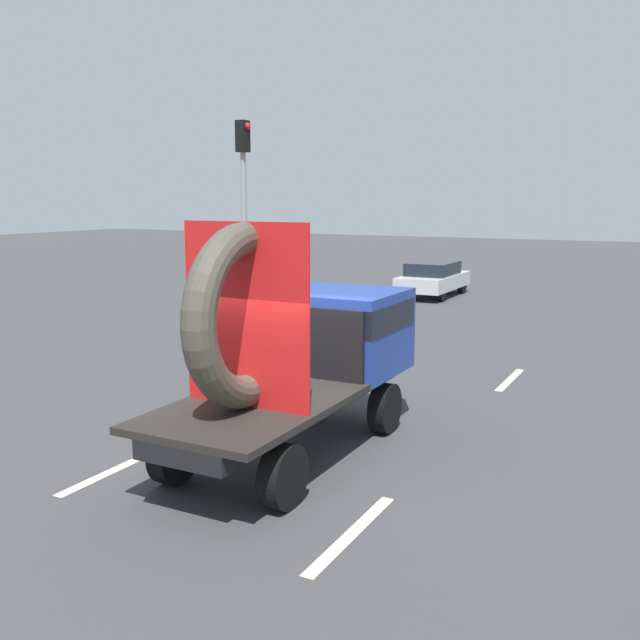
% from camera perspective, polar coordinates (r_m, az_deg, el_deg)
% --- Properties ---
extents(ground_plane, '(120.00, 120.00, 0.00)m').
position_cam_1_polar(ground_plane, '(10.63, -4.34, -11.12)').
color(ground_plane, '#38383A').
extents(flatbed_truck, '(2.02, 5.19, 3.50)m').
position_cam_1_polar(flatbed_truck, '(10.80, -1.02, -1.96)').
color(flatbed_truck, black).
rests_on(flatbed_truck, ground_plane).
extents(distant_sedan, '(1.77, 4.13, 1.35)m').
position_cam_1_polar(distant_sedan, '(28.06, 9.11, 3.37)').
color(distant_sedan, black).
rests_on(distant_sedan, ground_plane).
extents(traffic_light, '(0.42, 0.36, 6.03)m').
position_cam_1_polar(traffic_light, '(21.32, -6.15, 10.05)').
color(traffic_light, gray).
rests_on(traffic_light, ground_plane).
extents(lane_dash_left_near, '(0.16, 2.10, 0.01)m').
position_cam_1_polar(lane_dash_left_near, '(10.63, -16.16, -11.48)').
color(lane_dash_left_near, beige).
rests_on(lane_dash_left_near, ground_plane).
extents(lane_dash_left_far, '(0.16, 2.07, 0.01)m').
position_cam_1_polar(lane_dash_left_far, '(16.40, 1.72, -3.57)').
color(lane_dash_left_far, beige).
rests_on(lane_dash_left_far, ground_plane).
extents(lane_dash_right_near, '(0.16, 2.18, 0.01)m').
position_cam_1_polar(lane_dash_right_near, '(8.46, 2.60, -16.79)').
color(lane_dash_right_near, beige).
rests_on(lane_dash_right_near, ground_plane).
extents(lane_dash_right_far, '(0.16, 2.03, 0.01)m').
position_cam_1_polar(lane_dash_right_far, '(15.54, 15.06, -4.67)').
color(lane_dash_right_far, beige).
rests_on(lane_dash_right_far, ground_plane).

